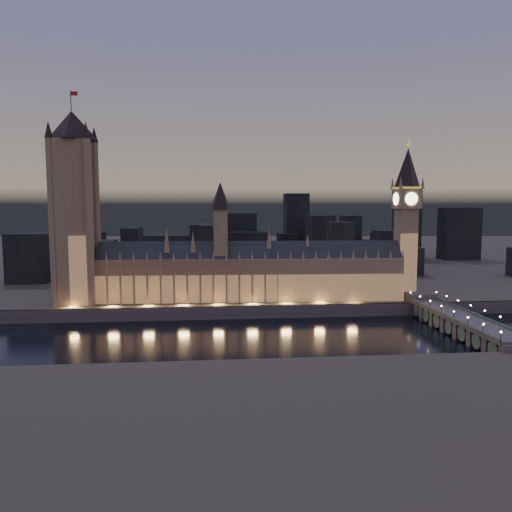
{
  "coord_description": "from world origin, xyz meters",
  "views": [
    {
      "loc": [
        -25.32,
        -265.38,
        71.36
      ],
      "look_at": [
        5.0,
        55.0,
        38.0
      ],
      "focal_mm": 35.0,
      "sensor_mm": 36.0,
      "label": 1
    }
  ],
  "objects": [
    {
      "name": "elizabeth_tower",
      "position": [
        108.0,
        61.92,
        67.9
      ],
      "size": [
        18.0,
        18.0,
        107.47
      ],
      "color": "#9D755B",
      "rests_on": "north_bank"
    },
    {
      "name": "city_backdrop",
      "position": [
        45.31,
        248.05,
        30.94
      ],
      "size": [
        470.57,
        215.63,
        75.65
      ],
      "color": "black",
      "rests_on": "north_bank"
    },
    {
      "name": "embankment_wall",
      "position": [
        0.0,
        41.0,
        4.0
      ],
      "size": [
        2000.0,
        2.5,
        8.0
      ],
      "primitive_type": "cube",
      "color": "#494047",
      "rests_on": "ground"
    },
    {
      "name": "palace_of_westminster",
      "position": [
        1.35,
        61.75,
        26.37
      ],
      "size": [
        202.0,
        28.4,
        78.0
      ],
      "color": "#9D755B",
      "rests_on": "north_bank"
    },
    {
      "name": "ground_plane",
      "position": [
        0.0,
        0.0,
        0.0
      ],
      "size": [
        2000.0,
        2000.0,
        0.0
      ],
      "primitive_type": "plane",
      "color": "black",
      "rests_on": "ground"
    },
    {
      "name": "victoria_tower",
      "position": [
        -110.0,
        61.93,
        74.44
      ],
      "size": [
        31.68,
        31.68,
        133.43
      ],
      "color": "#9D755B",
      "rests_on": "north_bank"
    },
    {
      "name": "westminster_bridge",
      "position": [
        112.09,
        -3.45,
        5.99
      ],
      "size": [
        18.14,
        113.0,
        15.9
      ],
      "color": "#494047",
      "rests_on": "ground"
    },
    {
      "name": "north_bank",
      "position": [
        0.0,
        520.0,
        4.0
      ],
      "size": [
        2000.0,
        960.0,
        8.0
      ],
      "primitive_type": "cube",
      "color": "#3B422D",
      "rests_on": "ground"
    }
  ]
}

